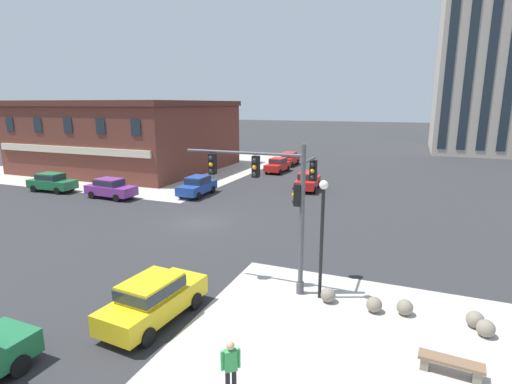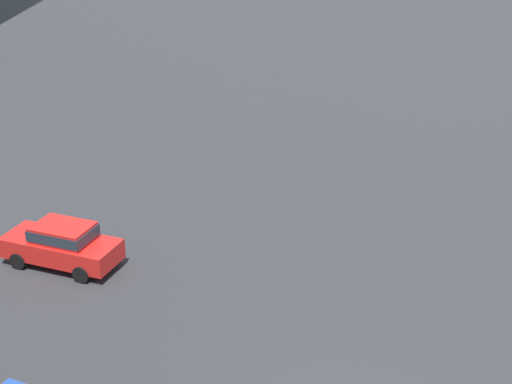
{
  "view_description": "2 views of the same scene",
  "coord_description": "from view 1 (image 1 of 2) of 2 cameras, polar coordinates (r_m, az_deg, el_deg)",
  "views": [
    {
      "loc": [
        13.13,
        -22.21,
        7.87
      ],
      "look_at": [
        3.32,
        2.2,
        1.94
      ],
      "focal_mm": 27.58,
      "sensor_mm": 36.0,
      "label": 1
    },
    {
      "loc": [
        -15.2,
        -4.72,
        14.25
      ],
      "look_at": [
        5.28,
        5.31,
        4.05
      ],
      "focal_mm": 53.85,
      "sensor_mm": 36.0,
      "label": 2
    }
  ],
  "objects": [
    {
      "name": "ground_plane",
      "position": [
        26.97,
        -8.33,
        -4.39
      ],
      "size": [
        320.0,
        320.0,
        0.0
      ],
      "primitive_type": "plane",
      "color": "#2D2D30"
    },
    {
      "name": "sidewalk_far_corner",
      "position": [
        54.23,
        -16.08,
        3.86
      ],
      "size": [
        32.0,
        32.0,
        0.02
      ],
      "primitive_type": "cube",
      "color": "#B7B2A8",
      "rests_on": "ground"
    },
    {
      "name": "traffic_signal_main",
      "position": [
        16.36,
        3.57,
        -0.44
      ],
      "size": [
        5.41,
        2.09,
        6.33
      ],
      "color": "#4C4C51",
      "rests_on": "ground"
    },
    {
      "name": "bollard_sphere_curb_a",
      "position": [
        16.68,
        10.42,
        -14.49
      ],
      "size": [
        0.61,
        0.61,
        0.61
      ],
      "primitive_type": "sphere",
      "color": "gray",
      "rests_on": "ground"
    },
    {
      "name": "bollard_sphere_curb_b",
      "position": [
        16.38,
        16.76,
        -15.38
      ],
      "size": [
        0.61,
        0.61,
        0.61
      ],
      "primitive_type": "sphere",
      "color": "gray",
      "rests_on": "ground"
    },
    {
      "name": "bollard_sphere_curb_c",
      "position": [
        16.56,
        20.78,
        -15.37
      ],
      "size": [
        0.61,
        0.61,
        0.61
      ],
      "primitive_type": "sphere",
      "color": "gray",
      "rests_on": "ground"
    },
    {
      "name": "bollard_sphere_curb_d",
      "position": [
        16.38,
        30.36,
        -16.69
      ],
      "size": [
        0.61,
        0.61,
        0.61
      ],
      "primitive_type": "sphere",
      "color": "gray",
      "rests_on": "ground"
    },
    {
      "name": "bollard_sphere_curb_e",
      "position": [
        16.78,
        29.18,
        -15.83
      ],
      "size": [
        0.61,
        0.61,
        0.61
      ],
      "primitive_type": "sphere",
      "color": "gray",
      "rests_on": "ground"
    },
    {
      "name": "bench_near_signal",
      "position": [
        13.94,
        26.39,
        -21.51
      ],
      "size": [
        1.83,
        0.63,
        0.49
      ],
      "color": "brown",
      "rests_on": "ground"
    },
    {
      "name": "pedestrian_walking_east",
      "position": [
        11.58,
        -3.69,
        -23.84
      ],
      "size": [
        0.45,
        0.37,
        1.7
      ],
      "color": "black",
      "rests_on": "ground"
    },
    {
      "name": "street_lamp_corner_near",
      "position": [
        15.9,
        9.58,
        -4.75
      ],
      "size": [
        0.36,
        0.36,
        4.96
      ],
      "color": "black",
      "rests_on": "ground"
    },
    {
      "name": "car_main_northbound_near",
      "position": [
        36.79,
        7.52,
        1.7
      ],
      "size": [
        2.17,
        4.53,
        1.68
      ],
      "color": "red",
      "rests_on": "ground"
    },
    {
      "name": "car_main_southbound_near",
      "position": [
        35.52,
        -20.37,
        0.62
      ],
      "size": [
        4.48,
        2.05,
        1.68
      ],
      "color": "#7A3389",
      "rests_on": "ground"
    },
    {
      "name": "car_main_southbound_far",
      "position": [
        46.07,
        3.17,
        4.01
      ],
      "size": [
        2.01,
        4.46,
        1.68
      ],
      "color": "red",
      "rests_on": "ground"
    },
    {
      "name": "car_cross_eastbound",
      "position": [
        51.49,
        4.79,
        4.9
      ],
      "size": [
        1.89,
        4.4,
        1.68
      ],
      "color": "red",
      "rests_on": "ground"
    },
    {
      "name": "car_cross_westbound",
      "position": [
        15.37,
        -14.67,
        -14.62
      ],
      "size": [
        2.16,
        4.53,
        1.68
      ],
      "color": "gold",
      "rests_on": "ground"
    },
    {
      "name": "car_parked_curb",
      "position": [
        40.43,
        -27.52,
        1.36
      ],
      "size": [
        4.47,
        2.04,
        1.68
      ],
      "color": "#1E6B3D",
      "rests_on": "ground"
    },
    {
      "name": "car_main_mid",
      "position": [
        34.68,
        -8.51,
        1.0
      ],
      "size": [
        1.97,
        4.44,
        1.68
      ],
      "color": "#23479E",
      "rests_on": "ground"
    },
    {
      "name": "storefront_block_near_corner",
      "position": [
        51.42,
        -17.76,
        7.91
      ],
      "size": [
        21.44,
        19.13,
        8.2
      ],
      "color": "brown",
      "rests_on": "ground"
    }
  ]
}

